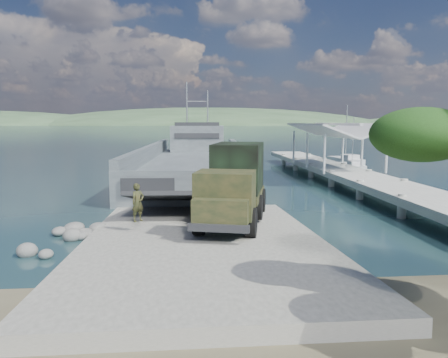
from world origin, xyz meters
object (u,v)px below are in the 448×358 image
at_px(soldier, 138,211).
at_px(sailboat_near, 352,167).
at_px(military_truck, 234,183).
at_px(sailboat_far, 346,161).
at_px(landing_craft, 194,168).
at_px(pier, 339,164).

distance_m(soldier, sailboat_near, 34.67).
distance_m(military_truck, sailboat_far, 36.89).
xyz_separation_m(landing_craft, sailboat_far, (19.37, 11.15, -0.48)).
xyz_separation_m(military_truck, soldier, (-4.57, -1.36, -1.01)).
distance_m(landing_craft, sailboat_near, 18.63).
bearing_deg(sailboat_near, soldier, -126.20).
bearing_deg(landing_craft, sailboat_far, 33.23).
bearing_deg(sailboat_far, pier, -121.97).
xyz_separation_m(landing_craft, military_truck, (1.57, -21.10, 1.50)).
bearing_deg(soldier, sailboat_far, 15.83).
relative_size(landing_craft, sailboat_far, 4.86).
bearing_deg(pier, soldier, -131.21).
height_order(landing_craft, soldier, landing_craft).
bearing_deg(military_truck, landing_craft, 108.57).
xyz_separation_m(pier, sailboat_near, (4.98, 9.50, -1.28)).
xyz_separation_m(pier, military_truck, (-11.33, -16.80, 0.79)).
height_order(pier, sailboat_far, sailboat_far).
bearing_deg(landing_craft, soldier, -94.32).
bearing_deg(landing_craft, sailboat_near, 19.48).
bearing_deg(sailboat_far, soldier, -132.91).
relative_size(soldier, sailboat_near, 0.29).
distance_m(pier, military_truck, 20.28).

